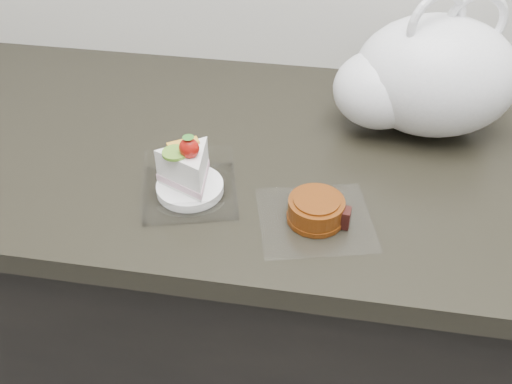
{
  "coord_description": "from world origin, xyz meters",
  "views": [
    {
      "loc": [
        -0.01,
        0.88,
        1.48
      ],
      "look_at": [
        -0.12,
        1.52,
        0.94
      ],
      "focal_mm": 40.0,
      "sensor_mm": 36.0,
      "label": 1
    }
  ],
  "objects": [
    {
      "name": "counter",
      "position": [
        0.0,
        1.69,
        0.45
      ],
      "size": [
        2.04,
        0.64,
        0.9
      ],
      "color": "black",
      "rests_on": "ground"
    },
    {
      "name": "cake_tray",
      "position": [
        -0.23,
        1.54,
        0.93
      ],
      "size": [
        0.18,
        0.18,
        0.11
      ],
      "rotation": [
        0.0,
        0.0,
        0.26
      ],
      "color": "white",
      "rests_on": "counter"
    },
    {
      "name": "mooncake_wrap",
      "position": [
        -0.02,
        1.52,
        0.92
      ],
      "size": [
        0.2,
        0.19,
        0.04
      ],
      "rotation": [
        0.0,
        0.0,
        0.42
      ],
      "color": "white",
      "rests_on": "counter"
    },
    {
      "name": "plastic_bag",
      "position": [
        0.13,
        1.79,
        1.0
      ],
      "size": [
        0.37,
        0.31,
        0.26
      ],
      "rotation": [
        0.0,
        0.0,
        0.43
      ],
      "color": "white",
      "rests_on": "counter"
    }
  ]
}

